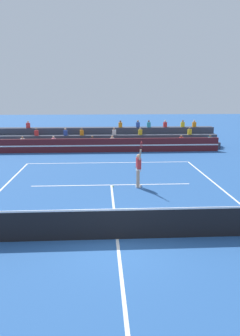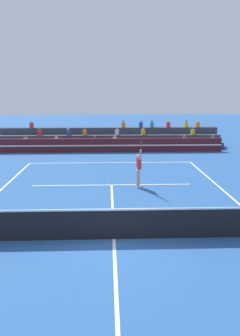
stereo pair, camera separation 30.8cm
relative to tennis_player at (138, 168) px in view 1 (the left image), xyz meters
The scene contains 7 objects.
ground_plane 6.21m from the tennis_player, 102.87° to the right, with size 120.00×120.00×0.00m, color #285699.
court_lines 6.21m from the tennis_player, 102.87° to the right, with size 11.10×23.90×0.01m.
tennis_net 6.14m from the tennis_player, 102.87° to the right, with size 12.00×0.10×1.10m.
sponsor_banner_wall 10.09m from the tennis_player, 97.78° to the left, with size 18.00×0.26×1.10m.
bleacher_stand 12.60m from the tennis_player, 96.16° to the left, with size 19.08×2.85×2.28m.
tennis_player is the anchor object (origin of this frame).
tennis_ball 1.61m from the tennis_player, behind, with size 0.07×0.07×0.07m, color #C6DB33.
Camera 1 is at (-0.47, -9.98, 4.76)m, focal length 35.00 mm.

